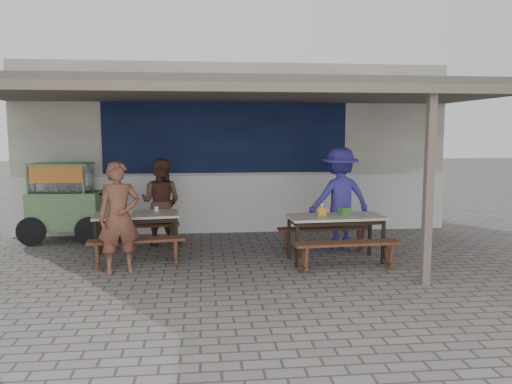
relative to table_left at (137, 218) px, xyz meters
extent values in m
plane|color=slate|center=(1.80, -0.99, -0.67)|extent=(60.00, 60.00, 0.00)
cube|color=silver|center=(1.80, 2.61, 1.08)|extent=(9.00, 1.20, 3.50)
cube|color=white|center=(1.80, 1.98, -0.07)|extent=(9.00, 0.10, 1.20)
cube|color=#0F1B48|center=(1.60, 1.99, 1.38)|extent=(5.00, 0.03, 1.60)
cube|color=#5B534E|center=(1.80, 0.01, 2.08)|extent=(9.00, 4.20, 0.12)
cube|color=#79695B|center=(1.80, -2.04, 1.98)|extent=(9.00, 0.12, 0.12)
cube|color=#79695B|center=(4.15, -1.89, 0.68)|extent=(0.11, 0.11, 2.70)
cube|color=beige|center=(0.00, 0.00, 0.06)|extent=(1.46, 0.93, 0.04)
cube|color=black|center=(0.00, 0.00, 0.00)|extent=(1.35, 0.82, 0.06)
cube|color=black|center=(-0.59, -0.40, -0.32)|extent=(0.05, 0.05, 0.71)
cube|color=black|center=(0.66, -0.25, -0.32)|extent=(0.05, 0.05, 0.71)
cube|color=black|center=(-0.66, 0.25, -0.32)|extent=(0.05, 0.05, 0.71)
cube|color=black|center=(0.59, 0.40, -0.32)|extent=(0.05, 0.05, 0.71)
cube|color=brown|center=(0.07, -0.61, -0.24)|extent=(1.50, 0.45, 0.04)
cube|color=brown|center=(-0.51, -0.68, -0.47)|extent=(0.08, 0.28, 0.41)
cube|color=brown|center=(0.66, -0.55, -0.47)|extent=(0.08, 0.28, 0.41)
cube|color=brown|center=(-0.07, 0.61, -0.24)|extent=(1.50, 0.45, 0.04)
cube|color=brown|center=(-0.66, 0.55, -0.47)|extent=(0.08, 0.28, 0.41)
cube|color=brown|center=(0.51, 0.68, -0.47)|extent=(0.08, 0.28, 0.41)
cube|color=beige|center=(3.22, -0.58, 0.06)|extent=(1.56, 0.75, 0.04)
cube|color=black|center=(3.22, -0.58, 0.00)|extent=(1.45, 0.65, 0.06)
cube|color=black|center=(2.54, -0.90, -0.32)|extent=(0.05, 0.05, 0.71)
cube|color=black|center=(3.94, -0.82, -0.32)|extent=(0.05, 0.05, 0.71)
cube|color=black|center=(2.51, -0.34, -0.32)|extent=(0.05, 0.05, 0.71)
cube|color=black|center=(3.91, -0.27, -0.32)|extent=(0.05, 0.05, 0.71)
cube|color=brown|center=(3.25, -1.17, -0.24)|extent=(1.64, 0.36, 0.04)
cube|color=brown|center=(2.59, -1.21, -0.47)|extent=(0.06, 0.28, 0.41)
cube|color=brown|center=(3.92, -1.14, -0.47)|extent=(0.06, 0.28, 0.41)
cube|color=brown|center=(3.19, 0.01, -0.24)|extent=(1.64, 0.36, 0.04)
cube|color=brown|center=(2.53, -0.03, -0.47)|extent=(0.06, 0.28, 0.41)
cube|color=brown|center=(3.86, 0.04, -0.47)|extent=(0.06, 0.28, 0.41)
cube|color=#73A56E|center=(-1.51, 1.41, -0.05)|extent=(1.33, 0.73, 0.67)
cube|color=#73A56E|center=(-1.51, 1.41, -0.40)|extent=(1.28, 0.69, 0.05)
cylinder|color=black|center=(-2.05, 1.07, -0.40)|extent=(0.54, 0.07, 0.54)
cylinder|color=black|center=(-1.00, 1.02, -0.40)|extent=(0.54, 0.07, 0.54)
cube|color=silver|center=(-1.55, 1.41, 0.55)|extent=(1.08, 0.62, 0.53)
cube|color=#73A56E|center=(-1.55, 1.41, 0.81)|extent=(1.12, 0.66, 0.04)
cube|color=red|center=(-1.57, 1.10, 0.64)|extent=(0.96, 0.06, 0.31)
cylinder|color=black|center=(-0.74, 1.37, 0.24)|extent=(0.67, 0.07, 0.04)
imported|color=brown|center=(-0.14, -0.86, 0.16)|extent=(0.69, 0.54, 1.67)
imported|color=#53342A|center=(0.33, 0.92, 0.13)|extent=(0.94, 0.84, 1.61)
imported|color=#3D35A0|center=(3.54, 0.32, 0.24)|extent=(1.28, 0.87, 1.82)
cube|color=orange|center=(3.03, -0.46, 0.14)|extent=(0.14, 0.14, 0.13)
cube|color=#367233|center=(3.40, -0.51, 0.14)|extent=(0.21, 0.18, 0.12)
cylinder|color=white|center=(0.31, 0.20, 0.12)|extent=(0.07, 0.07, 0.08)
imported|color=white|center=(-0.13, -0.06, 0.10)|extent=(0.20, 0.20, 0.05)
camera|label=1|loc=(1.10, -8.32, 1.43)|focal=35.00mm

